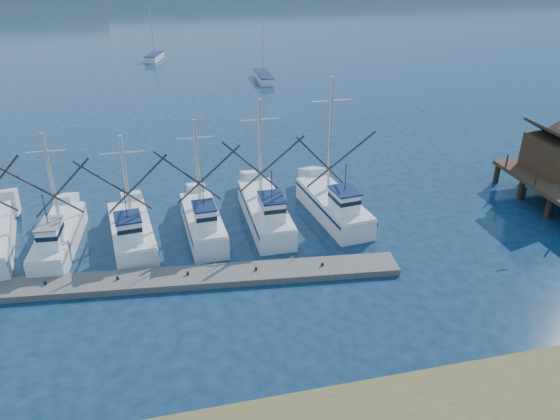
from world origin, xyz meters
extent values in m
plane|color=#0B1F34|center=(0.00, 0.00, 0.00)|extent=(500.00, 500.00, 0.00)
cube|color=#635F59|center=(-10.07, 6.83, 0.21)|extent=(31.09, 5.43, 0.41)
cube|color=#4C331E|center=(21.50, 12.00, 3.30)|extent=(4.00, 4.00, 2.60)
cube|color=silver|center=(-14.81, 12.11, 0.66)|extent=(2.80, 8.04, 1.32)
cube|color=white|center=(-14.81, 10.09, 2.07)|extent=(1.38, 2.02, 1.50)
cylinder|color=#B7B2A8|center=(-14.81, 13.46, 4.36)|extent=(0.22, 0.22, 6.08)
cube|color=silver|center=(-10.26, 11.83, 0.64)|extent=(3.27, 7.55, 1.28)
cube|color=white|center=(-10.26, 9.96, 2.03)|extent=(1.64, 1.93, 1.50)
cylinder|color=#B7B2A8|center=(-10.26, 13.09, 4.13)|extent=(0.22, 0.22, 5.69)
cube|color=silver|center=(-5.61, 11.74, 0.77)|extent=(2.52, 7.24, 1.54)
cube|color=white|center=(-5.61, 9.91, 2.29)|extent=(1.35, 1.80, 1.50)
cylinder|color=#B7B2A8|center=(-5.61, 12.96, 4.63)|extent=(0.22, 0.22, 6.18)
cube|color=silver|center=(-1.21, 12.46, 0.74)|extent=(2.45, 8.58, 1.47)
cube|color=white|center=(-1.21, 10.26, 2.22)|extent=(1.42, 2.09, 1.50)
cylinder|color=#B7B2A8|center=(-1.21, 13.92, 4.97)|extent=(0.22, 0.22, 7.01)
cube|color=silver|center=(3.72, 12.25, 0.74)|extent=(3.43, 8.39, 1.47)
cube|color=white|center=(3.72, 10.16, 2.22)|extent=(1.68, 2.14, 1.50)
cylinder|color=#B7B2A8|center=(3.72, 13.64, 5.62)|extent=(0.22, 0.22, 8.30)
cube|color=silver|center=(7.13, 53.02, 0.45)|extent=(1.90, 6.45, 0.90)
cylinder|color=#B7B2A8|center=(7.13, 53.32, 4.50)|extent=(0.12, 0.12, 7.20)
cube|color=silver|center=(-7.11, 70.41, 0.45)|extent=(3.28, 5.52, 0.90)
cylinder|color=#B7B2A8|center=(-7.11, 70.71, 4.50)|extent=(0.12, 0.12, 7.20)
camera|label=1|loc=(-7.97, -20.67, 18.25)|focal=35.00mm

